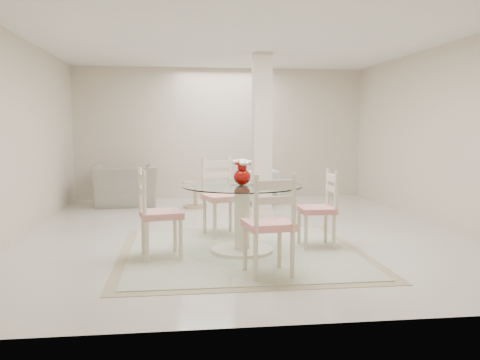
{
  "coord_description": "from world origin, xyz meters",
  "views": [
    {
      "loc": [
        -0.92,
        -7.12,
        1.5
      ],
      "look_at": [
        -0.17,
        -1.06,
        0.85
      ],
      "focal_mm": 38.0,
      "sensor_mm": 36.0,
      "label": 1
    }
  ],
  "objects": [
    {
      "name": "ground",
      "position": [
        0.0,
        0.0,
        0.0
      ],
      "size": [
        7.0,
        7.0,
        0.0
      ],
      "primitive_type": "plane",
      "color": "silver",
      "rests_on": "ground"
    },
    {
      "name": "dining_chair_east",
      "position": [
        0.84,
        -1.12,
        0.56
      ],
      "size": [
        0.43,
        0.42,
        1.06
      ],
      "rotation": [
        0.0,
        0.0,
        -1.57
      ],
      "color": "beige",
      "rests_on": "ground"
    },
    {
      "name": "dining_chair_south",
      "position": [
        -0.01,
        -2.27,
        0.61
      ],
      "size": [
        0.52,
        0.52,
        1.15
      ],
      "rotation": [
        0.0,
        0.0,
        3.28
      ],
      "color": "beige",
      "rests_on": "ground"
    },
    {
      "name": "dining_table",
      "position": [
        -0.17,
        -1.26,
        0.41
      ],
      "size": [
        1.41,
        1.41,
        0.81
      ],
      "rotation": [
        0.0,
        0.0,
        0.15
      ],
      "color": "#ECE4C2",
      "rests_on": "ground"
    },
    {
      "name": "column",
      "position": [
        0.5,
        1.3,
        1.35
      ],
      "size": [
        0.3,
        0.3,
        2.7
      ],
      "primitive_type": "cube",
      "color": "beige",
      "rests_on": "ground"
    },
    {
      "name": "dining_chair_west",
      "position": [
        -1.18,
        -1.41,
        0.6
      ],
      "size": [
        0.52,
        0.52,
        1.13
      ],
      "rotation": [
        0.0,
        0.0,
        1.74
      ],
      "color": "#EEE3C3",
      "rests_on": "ground"
    },
    {
      "name": "red_vase",
      "position": [
        -0.16,
        -1.26,
        0.96
      ],
      "size": [
        0.23,
        0.22,
        0.3
      ],
      "color": "#9F0A04",
      "rests_on": "dining_table"
    },
    {
      "name": "recliner_taupe",
      "position": [
        -1.9,
        2.64,
        0.38
      ],
      "size": [
        1.26,
        1.12,
        0.77
      ],
      "primitive_type": "imported",
      "rotation": [
        0.0,
        0.0,
        3.22
      ],
      "color": "gray",
      "rests_on": "ground"
    },
    {
      "name": "room_shell",
      "position": [
        0.0,
        0.0,
        1.86
      ],
      "size": [
        6.02,
        7.02,
        2.71
      ],
      "color": "beige",
      "rests_on": "ground"
    },
    {
      "name": "area_rug",
      "position": [
        -0.17,
        -1.26,
        0.01
      ],
      "size": [
        2.88,
        2.88,
        0.02
      ],
      "color": "tan",
      "rests_on": "ground"
    },
    {
      "name": "dining_chair_north",
      "position": [
        -0.33,
        -0.25,
        0.63
      ],
      "size": [
        0.6,
        0.6,
        1.19
      ],
      "rotation": [
        0.0,
        0.0,
        0.3
      ],
      "color": "beige",
      "rests_on": "ground"
    },
    {
      "name": "armchair_white",
      "position": [
        0.66,
        2.64,
        0.33
      ],
      "size": [
        0.72,
        0.74,
        0.67
      ],
      "primitive_type": "imported",
      "rotation": [
        0.0,
        0.0,
        3.15
      ],
      "color": "white",
      "rests_on": "ground"
    },
    {
      "name": "side_table",
      "position": [
        -0.59,
        2.22,
        0.22
      ],
      "size": [
        0.46,
        0.46,
        0.47
      ],
      "color": "tan",
      "rests_on": "ground"
    }
  ]
}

